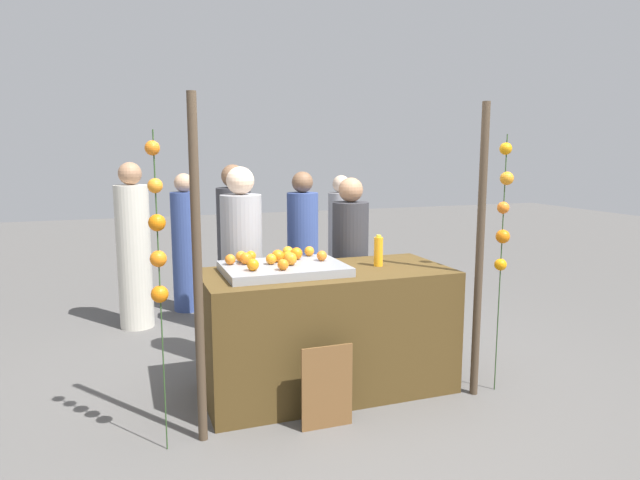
{
  "coord_description": "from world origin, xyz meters",
  "views": [
    {
      "loc": [
        -1.39,
        -3.73,
        1.76
      ],
      "look_at": [
        0.0,
        0.15,
        1.1
      ],
      "focal_mm": 31.55,
      "sensor_mm": 36.0,
      "label": 1
    }
  ],
  "objects_px": {
    "orange_0": "(296,253)",
    "vendor_right": "(350,273)",
    "vendor_left": "(242,276)",
    "stall_counter": "(327,330)",
    "juice_bottle": "(378,251)",
    "orange_1": "(246,258)",
    "chalkboard_sign": "(327,388)"
  },
  "relations": [
    {
      "from": "vendor_left",
      "to": "chalkboard_sign",
      "type": "bearing_deg",
      "value": -77.11
    },
    {
      "from": "stall_counter",
      "to": "orange_1",
      "type": "relative_size",
      "value": 21.23
    },
    {
      "from": "orange_0",
      "to": "vendor_right",
      "type": "relative_size",
      "value": 0.06
    },
    {
      "from": "orange_0",
      "to": "orange_1",
      "type": "height_order",
      "value": "orange_0"
    },
    {
      "from": "chalkboard_sign",
      "to": "vendor_left",
      "type": "height_order",
      "value": "vendor_left"
    },
    {
      "from": "orange_1",
      "to": "vendor_left",
      "type": "height_order",
      "value": "vendor_left"
    },
    {
      "from": "juice_bottle",
      "to": "vendor_right",
      "type": "distance_m",
      "value": 0.69
    },
    {
      "from": "orange_1",
      "to": "vendor_right",
      "type": "relative_size",
      "value": 0.06
    },
    {
      "from": "orange_0",
      "to": "orange_1",
      "type": "distance_m",
      "value": 0.4
    },
    {
      "from": "orange_0",
      "to": "chalkboard_sign",
      "type": "height_order",
      "value": "orange_0"
    },
    {
      "from": "orange_1",
      "to": "vendor_left",
      "type": "distance_m",
      "value": 0.59
    },
    {
      "from": "stall_counter",
      "to": "orange_1",
      "type": "height_order",
      "value": "orange_1"
    },
    {
      "from": "orange_0",
      "to": "chalkboard_sign",
      "type": "relative_size",
      "value": 0.16
    },
    {
      "from": "stall_counter",
      "to": "orange_0",
      "type": "xyz_separation_m",
      "value": [
        -0.18,
        0.17,
        0.56
      ]
    },
    {
      "from": "orange_1",
      "to": "vendor_left",
      "type": "relative_size",
      "value": 0.05
    },
    {
      "from": "orange_1",
      "to": "vendor_right",
      "type": "xyz_separation_m",
      "value": [
        1.02,
        0.51,
        -0.29
      ]
    },
    {
      "from": "stall_counter",
      "to": "vendor_right",
      "type": "bearing_deg",
      "value": 54.77
    },
    {
      "from": "vendor_left",
      "to": "stall_counter",
      "type": "bearing_deg",
      "value": -53.06
    },
    {
      "from": "juice_bottle",
      "to": "chalkboard_sign",
      "type": "xyz_separation_m",
      "value": [
        -0.63,
        -0.58,
        -0.75
      ]
    },
    {
      "from": "stall_counter",
      "to": "orange_0",
      "type": "bearing_deg",
      "value": 135.72
    },
    {
      "from": "vendor_right",
      "to": "orange_1",
      "type": "bearing_deg",
      "value": -153.24
    },
    {
      "from": "orange_0",
      "to": "vendor_left",
      "type": "distance_m",
      "value": 0.62
    },
    {
      "from": "vendor_left",
      "to": "vendor_right",
      "type": "distance_m",
      "value": 0.94
    },
    {
      "from": "juice_bottle",
      "to": "vendor_right",
      "type": "bearing_deg",
      "value": 87.02
    },
    {
      "from": "stall_counter",
      "to": "juice_bottle",
      "type": "height_order",
      "value": "juice_bottle"
    },
    {
      "from": "stall_counter",
      "to": "vendor_right",
      "type": "xyz_separation_m",
      "value": [
        0.45,
        0.64,
        0.26
      ]
    },
    {
      "from": "juice_bottle",
      "to": "orange_0",
      "type": "bearing_deg",
      "value": 165.25
    },
    {
      "from": "stall_counter",
      "to": "orange_0",
      "type": "distance_m",
      "value": 0.61
    },
    {
      "from": "stall_counter",
      "to": "vendor_left",
      "type": "bearing_deg",
      "value": 126.94
    },
    {
      "from": "orange_0",
      "to": "juice_bottle",
      "type": "xyz_separation_m",
      "value": [
        0.59,
        -0.16,
        0.01
      ]
    },
    {
      "from": "stall_counter",
      "to": "chalkboard_sign",
      "type": "xyz_separation_m",
      "value": [
        -0.21,
        -0.56,
        -0.18
      ]
    },
    {
      "from": "vendor_right",
      "to": "orange_0",
      "type": "bearing_deg",
      "value": -143.5
    }
  ]
}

